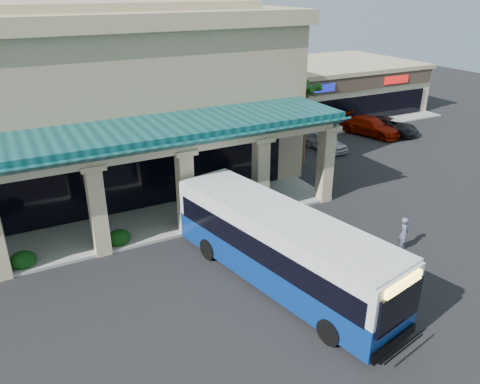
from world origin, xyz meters
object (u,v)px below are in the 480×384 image
car_silver (325,141)px  transit_bus (280,249)px  car_gray (389,126)px  car_red (370,126)px  pedestrian (404,234)px

car_silver → transit_bus: bearing=-137.4°
transit_bus → car_gray: size_ratio=2.40×
car_red → pedestrian: bearing=-144.4°
pedestrian → car_red: size_ratio=0.32×
pedestrian → car_silver: size_ratio=0.43×
car_silver → car_red: size_ratio=0.74×
transit_bus → car_red: 24.59m
car_gray → transit_bus: bearing=-168.1°
transit_bus → car_silver: size_ratio=3.00×
pedestrian → car_silver: (6.11, 14.41, -0.18)m
transit_bus → car_silver: bearing=35.2°
transit_bus → car_red: bearing=27.2°
pedestrian → car_silver: bearing=13.9°
car_silver → car_red: car_red is taller
transit_bus → car_red: size_ratio=2.22×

